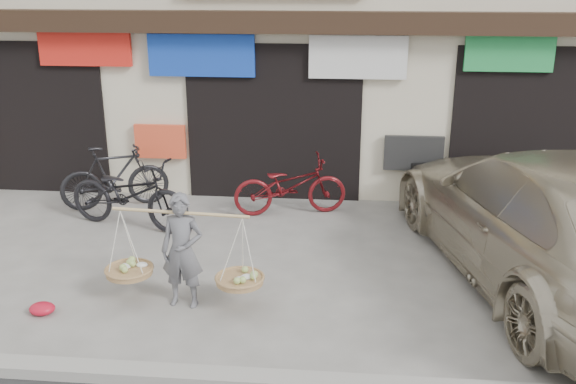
# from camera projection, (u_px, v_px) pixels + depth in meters

# --- Properties ---
(ground) EXTENTS (70.00, 70.00, 0.00)m
(ground) POSITION_uv_depth(u_px,v_px,m) (243.00, 288.00, 8.17)
(ground) COLOR gray
(ground) RESTS_ON ground
(kerb) EXTENTS (70.00, 0.25, 0.12)m
(kerb) POSITION_uv_depth(u_px,v_px,m) (210.00, 378.00, 6.27)
(kerb) COLOR gray
(kerb) RESTS_ON ground
(street_vendor) EXTENTS (1.93, 0.67, 1.41)m
(street_vendor) POSITION_uv_depth(u_px,v_px,m) (183.00, 256.00, 7.58)
(street_vendor) COLOR slate
(street_vendor) RESTS_ON ground
(bike_0) EXTENTS (2.21, 1.25, 1.10)m
(bike_0) POSITION_uv_depth(u_px,v_px,m) (129.00, 194.00, 9.96)
(bike_0) COLOR black
(bike_0) RESTS_ON ground
(bike_1) EXTENTS (1.85, 1.20, 1.08)m
(bike_1) POSITION_uv_depth(u_px,v_px,m) (115.00, 177.00, 10.82)
(bike_1) COLOR black
(bike_1) RESTS_ON ground
(bike_2) EXTENTS (1.96, 1.08, 0.98)m
(bike_2) POSITION_uv_depth(u_px,v_px,m) (290.00, 186.00, 10.54)
(bike_2) COLOR #5E1014
(bike_2) RESTS_ON ground
(suv) EXTENTS (3.71, 6.39, 1.74)m
(suv) POSITION_uv_depth(u_px,v_px,m) (547.00, 217.00, 8.13)
(suv) COLOR #B6AB93
(suv) RESTS_ON ground
(red_bag) EXTENTS (0.31, 0.25, 0.14)m
(red_bag) POSITION_uv_depth(u_px,v_px,m) (42.00, 309.00, 7.54)
(red_bag) COLOR red
(red_bag) RESTS_ON ground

